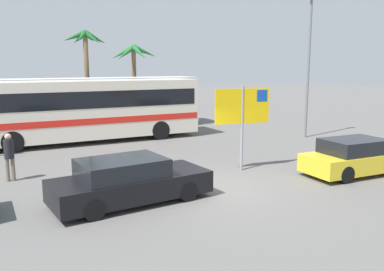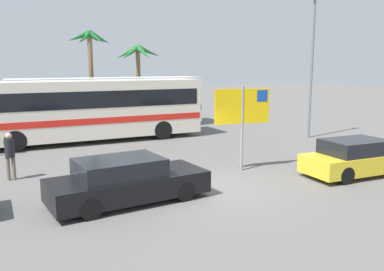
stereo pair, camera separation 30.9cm
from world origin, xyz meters
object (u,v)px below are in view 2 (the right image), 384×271
bus_rear_coach (109,100)px  pedestrian_near_sign (10,152)px  ferry_sign (244,110)px  car_yellow (358,158)px  car_black (126,181)px  bus_front_coach (88,107)px

bus_rear_coach → pedestrian_near_sign: size_ratio=7.06×
ferry_sign → car_yellow: (3.38, -2.43, -1.69)m
bus_rear_coach → car_black: (-3.27, -13.99, -1.15)m
bus_front_coach → bus_rear_coach: (2.10, 3.82, 0.00)m
bus_front_coach → bus_rear_coach: 4.36m
ferry_sign → pedestrian_near_sign: 8.44m
pedestrian_near_sign → car_yellow: bearing=-108.4°
car_yellow → ferry_sign: bearing=146.9°
bus_rear_coach → pedestrian_near_sign: bearing=-121.8°
ferry_sign → pedestrian_near_sign: size_ratio=1.92×
car_black → pedestrian_near_sign: 4.97m
bus_rear_coach → pedestrian_near_sign: 11.76m
bus_front_coach → car_black: 10.30m
bus_rear_coach → car_yellow: 15.77m
car_black → car_yellow: same height
car_yellow → pedestrian_near_sign: pedestrian_near_sign is taller
bus_front_coach → ferry_sign: size_ratio=3.68×
bus_front_coach → car_black: size_ratio=2.49×
car_yellow → pedestrian_near_sign: (-11.34, 4.88, 0.35)m
pedestrian_near_sign → car_black: bearing=-139.2°
bus_front_coach → car_yellow: bearing=-56.6°
car_black → bus_rear_coach: bearing=71.7°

